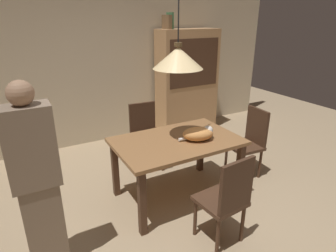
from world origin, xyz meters
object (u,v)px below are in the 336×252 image
dining_table (177,148)px  chair_far_back (145,133)px  chair_near_front (227,198)px  book_green_slim (170,21)px  cat_sleeping (199,134)px  hutch_bookcase (187,84)px  person_standing (37,183)px  pendant_lamp (178,57)px  book_brown_thick (167,22)px  chair_right_side (250,140)px

dining_table → chair_far_back: size_ratio=1.51×
chair_near_front → book_green_slim: bearing=71.0°
cat_sleeping → hutch_bookcase: hutch_bookcase is taller
hutch_bookcase → book_green_slim: size_ratio=7.12×
dining_table → person_standing: bearing=-167.0°
pendant_lamp → book_green_slim: bearing=62.8°
cat_sleeping → pendant_lamp: 0.87m
chair_far_back → person_standing: person_standing is taller
chair_far_back → pendant_lamp: size_ratio=0.72×
chair_far_back → cat_sleeping: bearing=-78.5°
dining_table → book_brown_thick: size_ratio=5.83×
book_brown_thick → person_standing: book_brown_thick is taller
cat_sleeping → person_standing: bearing=-172.6°
book_green_slim → dining_table: bearing=-117.2°
chair_right_side → dining_table: bearing=179.7°
chair_far_back → cat_sleeping: (0.20, -1.00, 0.32)m
person_standing → dining_table: bearing=13.0°
chair_right_side → cat_sleeping: (-0.92, -0.12, 0.32)m
dining_table → book_green_slim: 2.44m
dining_table → cat_sleeping: (0.21, -0.12, 0.18)m
chair_right_side → pendant_lamp: bearing=179.7°
chair_near_front → cat_sleeping: 0.84m
chair_near_front → hutch_bookcase: 3.01m
pendant_lamp → hutch_bookcase: size_ratio=0.70×
chair_right_side → cat_sleeping: bearing=-172.8°
chair_right_side → hutch_bookcase: bearing=84.8°
person_standing → book_green_slim: bearing=41.8°
chair_right_side → person_standing: person_standing is taller
cat_sleeping → book_green_slim: (0.73, 1.94, 1.15)m
chair_right_side → chair_far_back: bearing=141.8°
book_brown_thick → book_green_slim: bearing=0.0°
pendant_lamp → hutch_bookcase: (1.29, 1.82, -0.77)m
dining_table → chair_near_front: 0.89m
chair_far_back → pendant_lamp: 1.45m
hutch_bookcase → book_brown_thick: bearing=179.8°
chair_near_front → book_green_slim: 3.21m
book_brown_thick → chair_near_front: bearing=-107.8°
person_standing → chair_right_side: bearing=7.4°
chair_near_front → book_brown_thick: book_brown_thick is taller
dining_table → book_brown_thick: 2.41m
chair_far_back → hutch_bookcase: bearing=36.2°
cat_sleeping → book_green_slim: book_green_slim is taller
pendant_lamp → book_green_slim: (0.94, 1.82, 0.32)m
chair_right_side → chair_near_front: (-1.12, -0.87, 0.00)m
chair_near_front → book_green_slim: book_green_slim is taller
pendant_lamp → book_green_slim: pendant_lamp is taller
dining_table → hutch_bookcase: (1.29, 1.82, 0.24)m
chair_far_back → chair_right_side: bearing=-38.2°
chair_far_back → chair_near_front: bearing=-90.0°
chair_near_front → hutch_bookcase: (1.29, 2.70, 0.38)m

